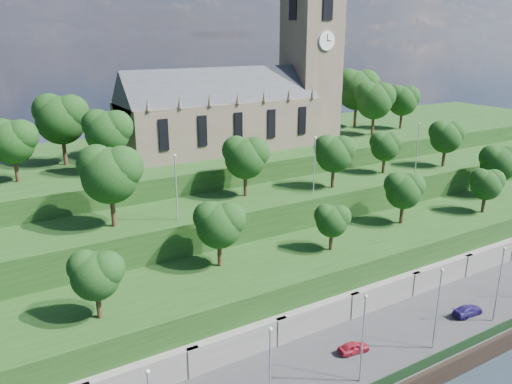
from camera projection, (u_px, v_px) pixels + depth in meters
ground at (463, 371)px, 51.10m from camera, size 320.00×320.00×0.00m
promenade at (418, 334)px, 55.71m from camera, size 160.00×12.00×2.00m
quay_wall at (465, 362)px, 50.73m from camera, size 160.00×0.50×2.20m
fence at (461, 346)px, 50.81m from camera, size 160.00×0.10×1.20m
retaining_wall at (381, 299)px, 60.14m from camera, size 160.00×2.10×5.00m
embankment_lower at (349, 268)px, 64.62m from camera, size 160.00×12.00×8.00m
embankment_upper at (299, 227)px, 73.01m from camera, size 160.00×10.00×12.00m
hilltop at (231, 183)px, 89.73m from camera, size 160.00×32.00×15.00m
church at (246, 101)px, 82.31m from camera, size 38.60×12.35×27.60m
trees_lower at (381, 195)px, 64.94m from camera, size 69.87×9.04×8.37m
trees_upper at (285, 154)px, 67.25m from camera, size 61.02×8.33×9.48m
trees_hilltop at (270, 104)px, 84.30m from camera, size 76.60×16.80×11.61m
lamp_posts_promenade at (438, 304)px, 50.01m from camera, size 60.36×0.36×9.06m
lamp_posts_upper at (314, 161)px, 67.36m from camera, size 40.36×0.36×8.01m
car_left at (354, 347)px, 50.72m from camera, size 3.48×1.83×1.13m
car_right at (468, 310)px, 57.49m from camera, size 4.04×1.80×1.15m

